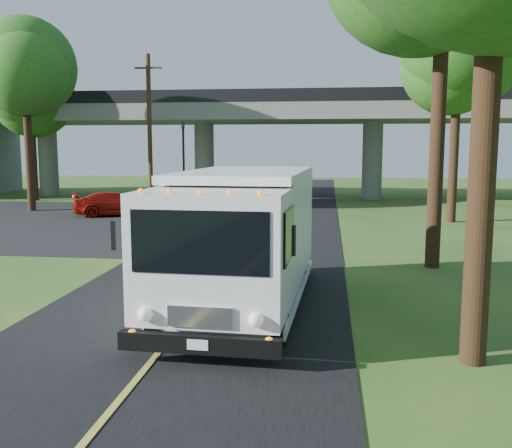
% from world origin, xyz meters
% --- Properties ---
extents(ground, '(120.00, 120.00, 0.00)m').
position_xyz_m(ground, '(0.00, 0.00, 0.00)').
color(ground, '#2D511D').
rests_on(ground, ground).
extents(road, '(7.00, 90.00, 0.02)m').
position_xyz_m(road, '(0.00, 10.00, 0.01)').
color(road, black).
rests_on(road, ground).
extents(parking_lot, '(16.00, 18.00, 0.01)m').
position_xyz_m(parking_lot, '(-11.00, 18.00, 0.01)').
color(parking_lot, black).
rests_on(parking_lot, ground).
extents(lane_line, '(0.12, 90.00, 0.01)m').
position_xyz_m(lane_line, '(0.00, 10.00, 0.03)').
color(lane_line, gold).
rests_on(lane_line, road).
extents(overpass, '(54.00, 10.00, 7.30)m').
position_xyz_m(overpass, '(0.00, 32.00, 4.56)').
color(overpass, slate).
rests_on(overpass, ground).
extents(traffic_signal, '(0.18, 0.22, 5.20)m').
position_xyz_m(traffic_signal, '(-6.00, 26.00, 3.20)').
color(traffic_signal, black).
rests_on(traffic_signal, ground).
extents(utility_pole, '(1.60, 0.26, 9.00)m').
position_xyz_m(utility_pole, '(-7.50, 24.00, 4.59)').
color(utility_pole, '#472D19').
rests_on(utility_pole, ground).
extents(tree_right_far, '(5.77, 5.67, 10.99)m').
position_xyz_m(tree_right_far, '(9.21, 19.84, 8.30)').
color(tree_right_far, '#382314').
rests_on(tree_right_far, ground).
extents(tree_left_lot, '(5.60, 5.50, 10.50)m').
position_xyz_m(tree_left_lot, '(-13.79, 21.84, 7.90)').
color(tree_left_lot, '#382314').
rests_on(tree_left_lot, ground).
extents(tree_left_far, '(5.26, 5.16, 9.89)m').
position_xyz_m(tree_left_far, '(-16.79, 27.84, 7.45)').
color(tree_left_far, '#382314').
rests_on(tree_left_far, ground).
extents(step_van, '(3.07, 7.60, 3.14)m').
position_xyz_m(step_van, '(1.04, 3.78, 1.71)').
color(step_van, white).
rests_on(step_van, ground).
extents(red_sedan, '(4.79, 3.46, 1.29)m').
position_xyz_m(red_sedan, '(-8.30, 20.34, 0.64)').
color(red_sedan, '#930F09').
rests_on(red_sedan, ground).
extents(pedestrian, '(0.71, 0.56, 1.70)m').
position_xyz_m(pedestrian, '(-3.80, 14.65, 0.85)').
color(pedestrian, gray).
rests_on(pedestrian, ground).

